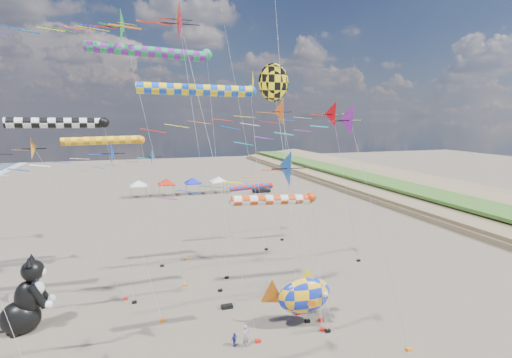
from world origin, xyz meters
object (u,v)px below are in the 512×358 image
object	(u,v)px
child_blue	(234,340)
parked_car	(261,189)
fish_inflatable	(304,295)
child_green	(315,306)
person_adult	(246,336)
cat_inflatable	(23,294)

from	to	relation	value
child_blue	parked_car	size ratio (longest dim) A/B	0.25
child_blue	parked_car	xyz separation A→B (m)	(18.75, 50.01, 0.16)
fish_inflatable	child_blue	world-z (taller)	fish_inflatable
child_green	fish_inflatable	bearing A→B (deg)	-114.12
child_green	person_adult	bearing A→B (deg)	-133.01
child_blue	parked_car	bearing A→B (deg)	38.83
cat_inflatable	parked_car	bearing A→B (deg)	53.82
fish_inflatable	child_blue	xyz separation A→B (m)	(-5.34, -0.93, -1.88)
cat_inflatable	person_adult	distance (m)	15.71
fish_inflatable	person_adult	xyz separation A→B (m)	(-4.64, -1.24, -1.60)
parked_car	fish_inflatable	bearing A→B (deg)	167.15
child_blue	parked_car	distance (m)	53.41
child_green	child_blue	distance (m)	7.31
child_green	child_blue	xyz separation A→B (m)	(-6.92, -2.35, -0.11)
cat_inflatable	child_blue	size ratio (longest dim) A/B	5.72
fish_inflatable	child_blue	size ratio (longest dim) A/B	5.64
child_blue	parked_car	world-z (taller)	parked_car
child_green	parked_car	size ratio (longest dim) A/B	0.32
child_green	child_blue	bearing A→B (deg)	-137.41
child_blue	fish_inflatable	bearing A→B (deg)	-20.79
person_adult	parked_car	bearing A→B (deg)	36.35
child_blue	child_green	bearing A→B (deg)	-11.87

